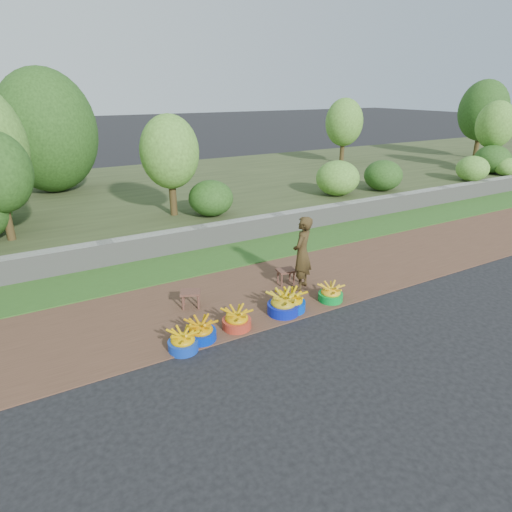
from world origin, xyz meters
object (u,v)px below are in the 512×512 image
basin_a (183,342)px  stool_right (286,272)px  basin_c (237,320)px  basin_e (291,302)px  vendor_woman (302,253)px  stool_left (190,295)px  basin_d (283,304)px  basin_b (201,331)px  basin_f (331,294)px

basin_a → stool_right: basin_a is taller
stool_right → basin_c: bearing=-148.0°
basin_a → basin_e: basin_e is taller
stool_right → basin_e: bearing=-118.5°
basin_e → vendor_woman: vendor_woman is taller
vendor_woman → basin_a: bearing=-17.8°
stool_left → basin_a: bearing=-116.5°
basin_d → basin_c: bearing=-177.9°
basin_a → basin_e: bearing=6.1°
basin_b → stool_left: size_ratio=1.11×
stool_left → stool_right: size_ratio=1.13×
basin_b → basin_f: size_ratio=1.06×
basin_c → stool_right: size_ratio=1.25×
basin_c → basin_f: size_ratio=1.06×
basin_b → basin_c: same height
basin_a → vendor_woman: 2.95m
basin_d → vendor_woman: bearing=38.4°
basin_d → stool_left: 1.66m
basin_a → stool_left: basin_a is taller
basin_e → vendor_woman: bearing=43.9°
basin_b → basin_d: (1.57, 0.07, 0.03)m
basin_b → vendor_woman: size_ratio=0.33×
basin_e → stool_right: size_ratio=1.34×
basin_f → vendor_woman: 0.93m
basin_e → vendor_woman: (0.67, 0.64, 0.58)m
basin_a → basin_b: (0.34, 0.12, 0.01)m
basin_c → stool_right: (1.62, 1.01, 0.11)m
basin_b → stool_right: basin_b is taller
basin_d → stool_right: 1.21m
basin_b → stool_right: size_ratio=1.25×
basin_e → stool_right: 1.09m
basin_a → vendor_woman: bearing=17.4°
basin_e → stool_right: basin_e is taller
stool_right → basin_b: bearing=-155.2°
basin_c → basin_b: bearing=-176.9°
basin_d → basin_a: bearing=-174.2°
basin_c → basin_a: bearing=-170.8°
basin_c → stool_left: basin_c is taller
basin_b → stool_right: bearing=24.8°
basin_c → basin_f: (1.95, 0.01, -0.01)m
basin_d → basin_f: basin_d is taller
basin_b → basin_d: size_ratio=0.86×
stool_left → stool_right: bearing=-0.5°
stool_right → stool_left: bearing=179.5°
basin_b → basin_c: bearing=3.1°
basin_a → basin_d: basin_d is taller
basin_e → stool_left: size_ratio=1.19×
basin_c → vendor_woman: (1.77, 0.71, 0.59)m
basin_f → vendor_woman: (-0.18, 0.70, 0.60)m
basin_f → vendor_woman: size_ratio=0.31×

